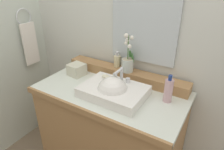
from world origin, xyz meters
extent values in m
cube|color=silver|center=(0.00, 0.41, 1.28)|extent=(2.89, 0.20, 2.57)
cube|color=#A37649|center=(0.00, 0.00, 0.41)|extent=(1.13, 0.59, 0.81)
cube|color=silver|center=(0.00, 0.00, 0.83)|extent=(1.15, 0.61, 0.04)
cube|color=#A37649|center=(0.00, -0.31, 0.83)|extent=(1.15, 0.02, 0.04)
cube|color=#A37649|center=(0.00, 0.23, 0.89)|extent=(1.08, 0.12, 0.08)
cube|color=white|center=(0.06, -0.05, 0.88)|extent=(0.46, 0.33, 0.07)
sphere|color=white|center=(0.06, -0.07, 0.89)|extent=(0.23, 0.23, 0.23)
cylinder|color=silver|center=(0.06, 0.06, 0.97)|extent=(0.02, 0.02, 0.10)
cylinder|color=silver|center=(0.06, 0.01, 1.02)|extent=(0.02, 0.11, 0.02)
sphere|color=silver|center=(0.06, 0.06, 1.02)|extent=(0.03, 0.03, 0.03)
cylinder|color=silver|center=(0.01, 0.06, 0.94)|extent=(0.03, 0.03, 0.04)
cylinder|color=silver|center=(0.12, 0.06, 0.94)|extent=(0.03, 0.03, 0.04)
ellipsoid|color=beige|center=(-0.07, 0.04, 0.93)|extent=(0.07, 0.04, 0.02)
cylinder|color=silver|center=(0.03, 0.22, 0.98)|extent=(0.10, 0.10, 0.11)
cylinder|color=tan|center=(0.03, 0.22, 1.03)|extent=(0.09, 0.09, 0.01)
cylinder|color=#476B38|center=(0.03, 0.22, 1.14)|extent=(0.01, 0.01, 0.20)
ellipsoid|color=#387033|center=(0.05, 0.24, 1.05)|extent=(0.04, 0.04, 0.07)
ellipsoid|color=#387033|center=(0.07, 0.23, 1.05)|extent=(0.03, 0.03, 0.08)
ellipsoid|color=#387033|center=(0.03, 0.26, 1.05)|extent=(0.03, 0.03, 0.10)
sphere|color=white|center=(0.04, 0.22, 1.14)|extent=(0.03, 0.03, 0.03)
sphere|color=white|center=(0.01, 0.22, 1.17)|extent=(0.03, 0.03, 0.03)
sphere|color=white|center=(0.02, 0.22, 1.19)|extent=(0.03, 0.03, 0.03)
sphere|color=white|center=(0.05, 0.24, 1.21)|extent=(0.03, 0.03, 0.03)
sphere|color=white|center=(0.02, 0.19, 1.23)|extent=(0.04, 0.04, 0.04)
cylinder|color=beige|center=(-0.09, 0.25, 0.98)|extent=(0.06, 0.06, 0.10)
cylinder|color=silver|center=(-0.09, 0.25, 1.04)|extent=(0.02, 0.02, 0.02)
cylinder|color=silver|center=(-0.09, 0.25, 1.06)|extent=(0.02, 0.02, 0.02)
cylinder|color=silver|center=(-0.09, 0.23, 1.06)|extent=(0.01, 0.03, 0.01)
cylinder|color=#CDA2A9|center=(0.42, 0.08, 0.93)|extent=(0.06, 0.06, 0.17)
cylinder|color=navy|center=(0.42, 0.08, 1.02)|extent=(0.02, 0.02, 0.02)
cylinder|color=navy|center=(0.42, 0.08, 1.04)|extent=(0.03, 0.03, 0.02)
cylinder|color=navy|center=(0.42, 0.06, 1.05)|extent=(0.01, 0.03, 0.01)
cube|color=beige|center=(-0.39, 0.07, 0.90)|extent=(0.14, 0.14, 0.10)
cube|color=silver|center=(0.11, 0.30, 1.30)|extent=(0.54, 0.02, 0.57)
torus|color=silver|center=(-1.02, 0.09, 1.28)|extent=(0.01, 0.16, 0.16)
cube|color=white|center=(-1.00, 0.09, 1.02)|extent=(0.02, 0.16, 0.41)
camera|label=1|loc=(0.71, -1.14, 1.66)|focal=32.54mm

